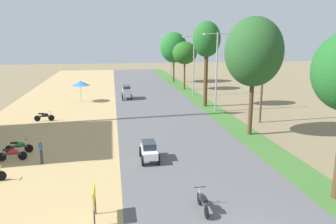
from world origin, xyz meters
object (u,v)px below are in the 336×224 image
median_tree_third (207,40)px  streetlamp_far (171,54)px  motorbike_ahead_second (203,200)px  parked_motorbike_fourth (45,116)px  street_signboard (94,197)px  pedestrian_on_shoulder (41,149)px  parked_motorbike_second (12,153)px  median_tree_fourth (185,53)px  parked_motorbike_third (19,146)px  car_van_silver (127,91)px  vendor_umbrella (80,83)px  median_tree_second (254,52)px  car_sedan_white (149,150)px  streetlamp_mid (194,61)px  streetlamp_near (217,67)px  median_tree_fifth (174,47)px  utility_pole_near (263,72)px

median_tree_third → streetlamp_far: median_tree_third is taller
motorbike_ahead_second → parked_motorbike_fourth: bearing=119.0°
street_signboard → pedestrian_on_shoulder: bearing=116.2°
parked_motorbike_second → median_tree_fourth: 31.83m
motorbike_ahead_second → parked_motorbike_third: bearing=136.9°
median_tree_third → car_van_silver: 12.06m
vendor_umbrella → car_van_silver: (5.46, 0.92, -1.28)m
parked_motorbike_fourth → median_tree_second: median_tree_second is taller
car_sedan_white → parked_motorbike_fourth: bearing=126.1°
median_tree_second → pedestrian_on_shoulder: bearing=-165.7°
streetlamp_far → car_sedan_white: bearing=-101.8°
streetlamp_mid → car_van_silver: bearing=-170.9°
median_tree_second → streetlamp_far: 36.17m
vendor_umbrella → car_sedan_white: vendor_umbrella is taller
streetlamp_near → streetlamp_far: size_ratio=1.01×
vendor_umbrella → median_tree_fourth: (14.21, 7.34, 3.06)m
street_signboard → streetlamp_far: streetlamp_far is taller
car_van_silver → streetlamp_far: bearing=65.0°
car_van_silver → median_tree_second: bearing=-62.2°
car_van_silver → motorbike_ahead_second: 28.29m
median_tree_fifth → utility_pole_near: bearing=-84.1°
pedestrian_on_shoulder → motorbike_ahead_second: size_ratio=0.90×
median_tree_fifth → streetlamp_far: bearing=86.9°
parked_motorbike_third → median_tree_second: bearing=5.5°
street_signboard → car_van_silver: 28.31m
pedestrian_on_shoulder → parked_motorbike_fourth: bearing=99.5°
pedestrian_on_shoulder → utility_pole_near: bearing=22.9°
pedestrian_on_shoulder → median_tree_fifth: median_tree_fifth is taller
car_sedan_white → car_van_silver: (-0.44, 21.55, 0.28)m
median_tree_fourth → car_sedan_white: 29.55m
car_van_silver → motorbike_ahead_second: bearing=-85.7°
streetlamp_mid → motorbike_ahead_second: streetlamp_mid is taller
streetlamp_mid → streetlamp_far: bearing=90.0°
parked_motorbike_fourth → vendor_umbrella: bearing=74.3°
median_tree_second → car_van_silver: bearing=117.8°
street_signboard → parked_motorbike_second: bearing=124.2°
median_tree_fifth → streetlamp_far: size_ratio=1.05×
streetlamp_far → median_tree_fourth: bearing=-90.6°
parked_motorbike_second → median_tree_fourth: (16.82, 26.59, 4.81)m
street_signboard → streetlamp_far: (11.49, 47.21, 3.55)m
utility_pole_near → median_tree_fifth: bearing=95.9°
street_signboard → median_tree_fourth: size_ratio=0.22×
parked_motorbike_fourth → streetlamp_near: bearing=5.3°
streetlamp_near → car_van_silver: bearing=136.5°
median_tree_fourth → streetlamp_far: size_ratio=0.87×
pedestrian_on_shoulder → utility_pole_near: (17.71, 7.49, 3.63)m
streetlamp_near → car_sedan_white: size_ratio=3.58×
pedestrian_on_shoulder → parked_motorbike_second: bearing=156.7°
pedestrian_on_shoulder → streetlamp_mid: streetlamp_mid is taller
vendor_umbrella → utility_pole_near: utility_pole_near is taller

